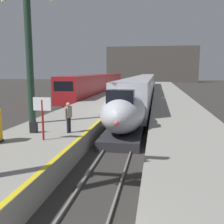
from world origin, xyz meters
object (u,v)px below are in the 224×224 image
at_px(passenger_near_edge, 68,115).
at_px(station_column_mid, 29,41).
at_px(highspeed_train_main, 143,87).
at_px(departure_info_board, 42,110).
at_px(regional_train_adjacent, 99,84).
at_px(rolling_suitcase, 34,127).

bearing_deg(passenger_near_edge, station_column_mid, 146.21).
height_order(highspeed_train_main, passenger_near_edge, highspeed_train_main).
distance_m(station_column_mid, departure_info_board, 5.91).
relative_size(highspeed_train_main, regional_train_adjacent, 1.53).
bearing_deg(highspeed_train_main, departure_info_board, -96.68).
bearing_deg(departure_info_board, highspeed_train_main, 83.32).
bearing_deg(passenger_near_edge, regional_train_adjacent, 99.59).
distance_m(regional_train_adjacent, rolling_suitcase, 32.71).
height_order(station_column_mid, departure_info_board, station_column_mid).
bearing_deg(rolling_suitcase, passenger_near_edge, 10.32).
bearing_deg(station_column_mid, passenger_near_edge, -33.79).
bearing_deg(departure_info_board, regional_train_adjacent, 97.92).
bearing_deg(station_column_mid, rolling_suitcase, -62.10).
height_order(station_column_mid, rolling_suitcase, station_column_mid).
distance_m(highspeed_train_main, passenger_near_edge, 27.42).
bearing_deg(regional_train_adjacent, departure_info_board, -82.08).
xyz_separation_m(regional_train_adjacent, departure_info_board, (4.71, -33.86, 0.43)).
xyz_separation_m(highspeed_train_main, regional_train_adjacent, (-8.10, 4.88, 0.17)).
xyz_separation_m(regional_train_adjacent, station_column_mid, (2.20, -30.00, 4.13)).
xyz_separation_m(highspeed_train_main, station_column_mid, (-5.90, -25.12, 4.30)).
distance_m(regional_train_adjacent, departure_info_board, 34.19).
bearing_deg(regional_train_adjacent, highspeed_train_main, -31.07).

